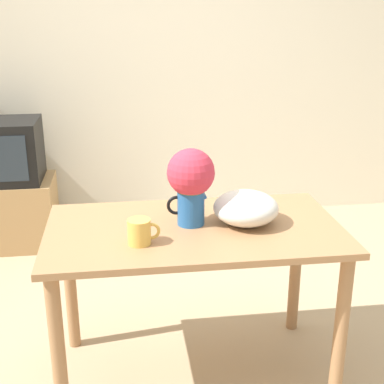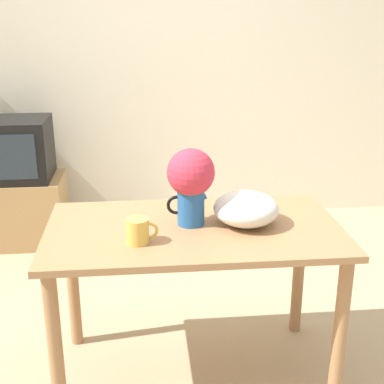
# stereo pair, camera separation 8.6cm
# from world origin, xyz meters

# --- Properties ---
(ground_plane) EXTENTS (12.00, 12.00, 0.00)m
(ground_plane) POSITION_xyz_m (0.00, 0.00, 0.00)
(ground_plane) COLOR tan
(wall_back) EXTENTS (8.00, 0.05, 2.60)m
(wall_back) POSITION_xyz_m (0.00, 2.04, 1.30)
(wall_back) COLOR #EDE5CC
(wall_back) RESTS_ON ground_plane
(table) EXTENTS (1.30, 0.73, 0.77)m
(table) POSITION_xyz_m (0.07, -0.08, 0.65)
(table) COLOR #A3754C
(table) RESTS_ON ground_plane
(flower_vase) EXTENTS (0.21, 0.21, 0.35)m
(flower_vase) POSITION_xyz_m (0.06, -0.04, 0.98)
(flower_vase) COLOR #235B9E
(flower_vase) RESTS_ON table
(coffee_mug) EXTENTS (0.13, 0.10, 0.11)m
(coffee_mug) POSITION_xyz_m (-0.18, -0.22, 0.82)
(coffee_mug) COLOR gold
(coffee_mug) RESTS_ON table
(white_bowl) EXTENTS (0.29, 0.29, 0.15)m
(white_bowl) POSITION_xyz_m (0.30, -0.07, 0.84)
(white_bowl) COLOR silver
(white_bowl) RESTS_ON table
(tv_stand) EXTENTS (0.68, 0.45, 0.50)m
(tv_stand) POSITION_xyz_m (-1.08, 1.57, 0.25)
(tv_stand) COLOR tan
(tv_stand) RESTS_ON ground_plane
(tv_set) EXTENTS (0.55, 0.44, 0.44)m
(tv_set) POSITION_xyz_m (-1.08, 1.57, 0.72)
(tv_set) COLOR black
(tv_set) RESTS_ON tv_stand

